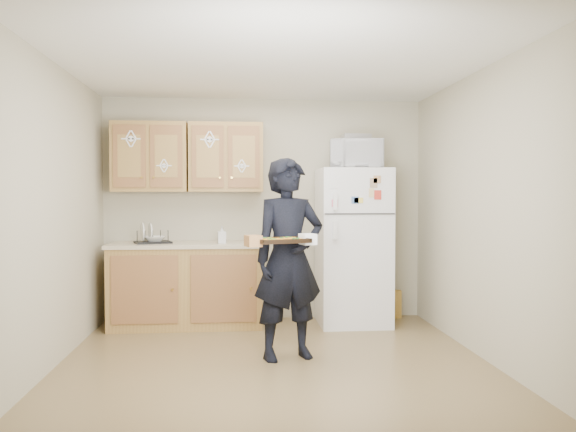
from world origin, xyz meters
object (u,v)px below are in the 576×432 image
(refrigerator, at_px, (353,247))
(person, at_px, (289,259))
(baking_tray, at_px, (281,241))
(microwave, at_px, (356,154))
(dish_rack, at_px, (153,236))

(refrigerator, bearing_deg, person, -123.13)
(person, bearing_deg, baking_tray, -125.00)
(refrigerator, bearing_deg, microwave, -68.56)
(person, height_order, dish_rack, person)
(refrigerator, xyz_separation_m, microwave, (0.02, -0.05, 1.00))
(refrigerator, bearing_deg, baking_tray, -120.54)
(refrigerator, relative_size, baking_tray, 4.11)
(refrigerator, height_order, dish_rack, refrigerator)
(person, xyz_separation_m, dish_rack, (-1.34, 1.30, 0.11))
(refrigerator, bearing_deg, dish_rack, 178.79)
(person, distance_m, baking_tray, 0.35)
(person, xyz_separation_m, microwave, (0.84, 1.20, 0.99))
(refrigerator, distance_m, baking_tray, 1.79)
(baking_tray, xyz_separation_m, microwave, (0.93, 1.49, 0.82))
(person, relative_size, dish_rack, 4.75)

